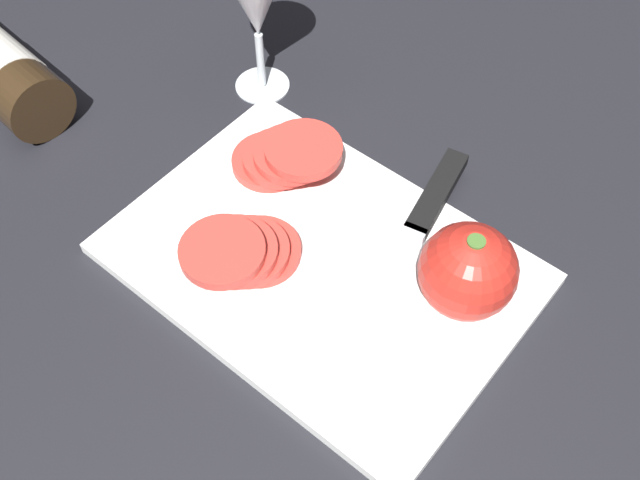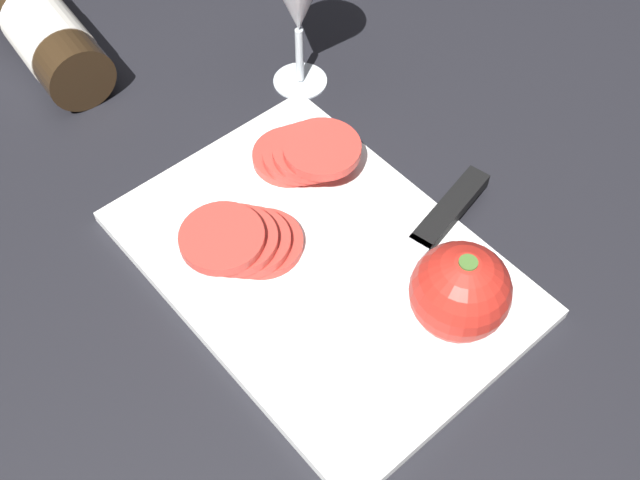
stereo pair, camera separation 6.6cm
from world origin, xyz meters
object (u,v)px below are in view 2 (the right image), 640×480
tomato_slice_stack_near (243,240)px  tomato_slice_stack_far (306,153)px  whole_tomato (460,292)px  wine_bottle (40,26)px  knife (436,227)px

tomato_slice_stack_near → tomato_slice_stack_far: size_ratio=1.01×
whole_tomato → tomato_slice_stack_far: bearing=175.4°
wine_bottle → knife: 0.50m
tomato_slice_stack_near → tomato_slice_stack_far: same height
knife → tomato_slice_stack_far: 0.15m
whole_tomato → knife: 0.10m
wine_bottle → whole_tomato: (0.56, 0.09, 0.02)m
whole_tomato → tomato_slice_stack_near: (-0.17, -0.09, -0.02)m
tomato_slice_stack_near → tomato_slice_stack_far: bearing=111.8°
wine_bottle → knife: bearing=16.6°
wine_bottle → knife: wine_bottle is taller
wine_bottle → tomato_slice_stack_far: 0.36m
wine_bottle → tomato_slice_stack_near: (0.39, -0.01, -0.01)m
tomato_slice_stack_far → knife: bearing=15.6°
whole_tomato → wine_bottle: bearing=-171.1°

